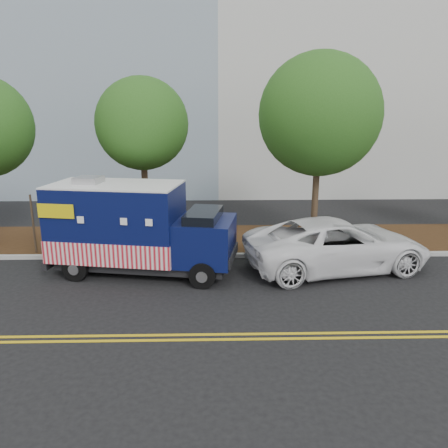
{
  "coord_description": "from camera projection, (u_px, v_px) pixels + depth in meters",
  "views": [
    {
      "loc": [
        1.7,
        -14.29,
        5.5
      ],
      "look_at": [
        2.06,
        0.6,
        1.52
      ],
      "focal_mm": 35.0,
      "sensor_mm": 36.0,
      "label": 1
    }
  ],
  "objects": [
    {
      "name": "centerline_far",
      "position": [
        145.0,
        340.0,
        10.64
      ],
      "size": [
        120.0,
        0.1,
        0.01
      ],
      "primitive_type": "cube",
      "color": "gold",
      "rests_on": "ground"
    },
    {
      "name": "white_car",
      "position": [
        337.0,
        244.0,
        15.22
      ],
      "size": [
        6.88,
        4.19,
        1.78
      ],
      "primitive_type": "imported",
      "rotation": [
        0.0,
        0.0,
        1.77
      ],
      "color": "white",
      "rests_on": "ground"
    },
    {
      "name": "ground",
      "position": [
        165.0,
        271.0,
        15.19
      ],
      "size": [
        120.0,
        120.0,
        0.0
      ],
      "primitive_type": "plane",
      "color": "black",
      "rests_on": "ground"
    },
    {
      "name": "mulch_strip",
      "position": [
        174.0,
        240.0,
        18.55
      ],
      "size": [
        120.0,
        4.0,
        0.15
      ],
      "primitive_type": "cube",
      "color": "black",
      "rests_on": "ground"
    },
    {
      "name": "tree_b",
      "position": [
        142.0,
        124.0,
        17.15
      ],
      "size": [
        3.64,
        3.64,
        6.72
      ],
      "color": "#38281C",
      "rests_on": "ground"
    },
    {
      "name": "tree_c",
      "position": [
        320.0,
        115.0,
        16.71
      ],
      "size": [
        4.71,
        4.71,
        7.6
      ],
      "color": "#38281C",
      "rests_on": "ground"
    },
    {
      "name": "food_truck",
      "position": [
        133.0,
        230.0,
        14.74
      ],
      "size": [
        6.53,
        3.32,
        3.29
      ],
      "rotation": [
        0.0,
        0.0,
        -0.17
      ],
      "color": "black",
      "rests_on": "ground"
    },
    {
      "name": "curb",
      "position": [
        169.0,
        256.0,
        16.52
      ],
      "size": [
        120.0,
        0.18,
        0.15
      ],
      "primitive_type": "cube",
      "color": "#9E9E99",
      "rests_on": "ground"
    },
    {
      "name": "centerline_near",
      "position": [
        147.0,
        335.0,
        10.89
      ],
      "size": [
        120.0,
        0.1,
        0.01
      ],
      "primitive_type": "cube",
      "color": "gold",
      "rests_on": "ground"
    },
    {
      "name": "sign_post",
      "position": [
        33.0,
        226.0,
        16.4
      ],
      "size": [
        0.06,
        0.06,
        2.4
      ],
      "primitive_type": "cube",
      "color": "#473828",
      "rests_on": "ground"
    }
  ]
}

